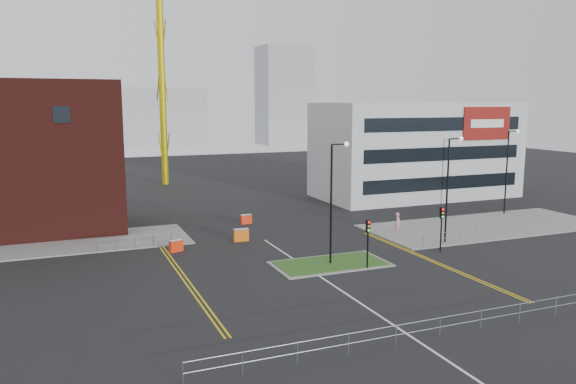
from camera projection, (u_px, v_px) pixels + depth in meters
name	position (u px, v px, depth m)	size (l,w,h in m)	color
ground	(360.00, 303.00, 34.00)	(200.00, 200.00, 0.00)	black
pavement_left	(18.00, 248.00, 46.65)	(28.00, 8.00, 0.12)	slate
pavement_right	(486.00, 226.00, 54.99)	(24.00, 10.00, 0.12)	slate
island_kerb	(330.00, 264.00, 42.05)	(8.60, 4.60, 0.08)	slate
grass_island	(330.00, 264.00, 42.05)	(8.00, 4.00, 0.12)	#2A531B
office_block	(415.00, 150.00, 71.99)	(25.00, 12.20, 12.00)	#BCBEC1
streetlamp_island	(334.00, 193.00, 41.29)	(1.46, 0.36, 9.18)	black
streetlamp_right_near	(450.00, 181.00, 47.59)	(1.46, 0.36, 9.18)	black
streetlamp_right_far	(509.00, 165.00, 60.13)	(1.46, 0.36, 9.18)	black
traffic_light_island	(368.00, 235.00, 40.55)	(0.28, 0.33, 3.65)	black
traffic_light_right	(442.00, 221.00, 45.36)	(0.28, 0.33, 3.65)	black
railing_front	(418.00, 327.00, 28.39)	(24.05, 0.05, 1.10)	gray
railing_left	(135.00, 241.00, 46.24)	(6.05, 0.05, 1.10)	gray
railing_right	(492.00, 225.00, 52.03)	(19.05, 5.05, 1.10)	gray
centre_line	(344.00, 292.00, 35.83)	(0.15, 30.00, 0.01)	silver
yellow_left_a	(179.00, 274.00, 39.78)	(0.12, 24.00, 0.01)	gold
yellow_left_b	(183.00, 273.00, 39.90)	(0.12, 24.00, 0.01)	gold
yellow_right_a	(430.00, 261.00, 43.02)	(0.12, 20.00, 0.01)	gold
yellow_right_b	(433.00, 260.00, 43.14)	(0.12, 20.00, 0.01)	gold
skyline_b	(160.00, 117.00, 155.34)	(24.00, 12.00, 16.00)	gray
skyline_c	(284.00, 96.00, 162.88)	(14.00, 12.00, 28.00)	gray
skyline_d	(90.00, 124.00, 158.09)	(30.00, 12.00, 12.00)	gray
pedestrian	(398.00, 223.00, 51.96)	(0.71, 0.47, 1.96)	pink
barrier_left	(176.00, 245.00, 45.56)	(1.21, 0.79, 0.97)	red
barrier_mid	(241.00, 234.00, 49.04)	(1.32, 0.47, 1.10)	orange
barrier_right	(246.00, 219.00, 56.07)	(1.16, 0.47, 0.95)	red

